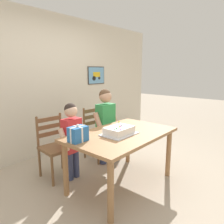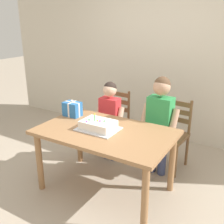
{
  "view_description": "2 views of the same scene",
  "coord_description": "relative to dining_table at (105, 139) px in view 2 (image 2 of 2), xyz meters",
  "views": [
    {
      "loc": [
        -2.1,
        -1.63,
        1.57
      ],
      "look_at": [
        -0.01,
        0.16,
        1.02
      ],
      "focal_mm": 33.31,
      "sensor_mm": 36.0,
      "label": 1
    },
    {
      "loc": [
        1.43,
        -2.25,
        1.9
      ],
      "look_at": [
        0.01,
        0.13,
        0.93
      ],
      "focal_mm": 42.64,
      "sensor_mm": 36.0,
      "label": 2
    }
  ],
  "objects": [
    {
      "name": "child_younger",
      "position": [
        -0.33,
        0.64,
        0.03
      ],
      "size": [
        0.41,
        0.23,
        1.12
      ],
      "color": "#38426B",
      "rests_on": "ground"
    },
    {
      "name": "back_wall",
      "position": [
        0.0,
        1.81,
        0.65
      ],
      "size": [
        6.4,
        0.11,
        2.6
      ],
      "color": "beige",
      "rests_on": "ground"
    },
    {
      "name": "chair_right",
      "position": [
        0.45,
        0.9,
        -0.19
      ],
      "size": [
        0.45,
        0.45,
        0.92
      ],
      "color": "brown",
      "rests_on": "ground"
    },
    {
      "name": "gift_box_red_large",
      "position": [
        -0.6,
        0.18,
        0.19
      ],
      "size": [
        0.22,
        0.15,
        0.21
      ],
      "color": "#286BB7",
      "rests_on": "dining_table"
    },
    {
      "name": "chair_left",
      "position": [
        -0.44,
        0.9,
        -0.19
      ],
      "size": [
        0.45,
        0.45,
        0.92
      ],
      "color": "brown",
      "rests_on": "ground"
    },
    {
      "name": "ground_plane",
      "position": [
        0.0,
        0.0,
        -0.65
      ],
      "size": [
        20.0,
        20.0,
        0.0
      ],
      "primitive_type": "plane",
      "color": "tan"
    },
    {
      "name": "child_older",
      "position": [
        0.38,
        0.64,
        0.12
      ],
      "size": [
        0.47,
        0.27,
        1.27
      ],
      "color": "#38426B",
      "rests_on": "ground"
    },
    {
      "name": "dining_table",
      "position": [
        0.0,
        0.0,
        0.0
      ],
      "size": [
        1.47,
        0.91,
        0.75
      ],
      "color": "#9E7047",
      "rests_on": "ground"
    },
    {
      "name": "birthday_cake",
      "position": [
        -0.08,
        -0.02,
        0.15
      ],
      "size": [
        0.44,
        0.34,
        0.19
      ],
      "color": "silver",
      "rests_on": "dining_table"
    }
  ]
}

